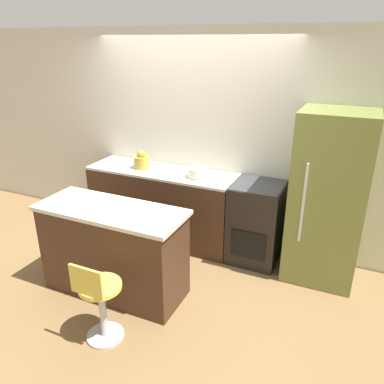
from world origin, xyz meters
TOP-DOWN VIEW (x-y plane):
  - ground_plane at (0.00, 0.00)m, footprint 14.00×14.00m
  - wall_back at (0.00, 0.64)m, footprint 8.00×0.06m
  - back_counter at (-0.28, 0.32)m, footprint 1.89×0.59m
  - kitchen_island at (-0.19, -0.89)m, footprint 1.49×0.60m
  - oven_range at (0.96, 0.31)m, footprint 0.57×0.60m
  - refrigerator at (1.70, 0.29)m, footprint 0.73×0.67m
  - stool_chair at (0.12, -1.53)m, footprint 0.36×0.36m
  - kettle at (-0.54, 0.27)m, footprint 0.19×0.19m
  - mixing_bowl at (0.22, 0.27)m, footprint 0.23×0.23m

SIDE VIEW (x-z plane):
  - ground_plane at x=0.00m, z-range 0.00..0.00m
  - stool_chair at x=0.12m, z-range -0.01..0.80m
  - back_counter at x=-0.28m, z-range 0.00..0.94m
  - kitchen_island at x=-0.19m, z-range 0.00..0.94m
  - oven_range at x=0.96m, z-range 0.00..0.95m
  - refrigerator at x=1.70m, z-range 0.00..1.83m
  - mixing_bowl at x=0.22m, z-range 0.95..1.05m
  - kettle at x=-0.54m, z-range 0.92..1.16m
  - wall_back at x=0.00m, z-range 0.00..2.60m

